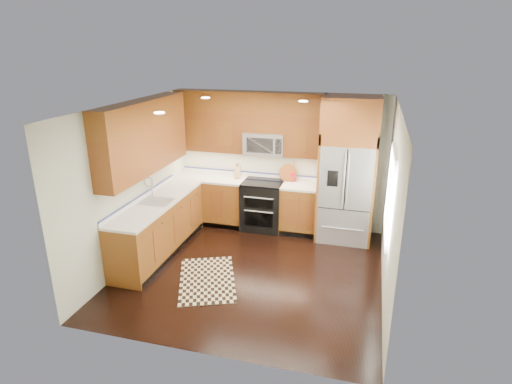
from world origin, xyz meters
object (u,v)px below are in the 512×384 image
(knife_block, at_px, (238,172))
(refrigerator, at_px, (347,170))
(range, at_px, (263,205))
(utensil_crock, at_px, (293,174))
(rug, at_px, (207,279))

(knife_block, bearing_deg, refrigerator, -5.18)
(range, bearing_deg, refrigerator, -1.40)
(knife_block, bearing_deg, range, -15.49)
(refrigerator, xyz_separation_m, utensil_crock, (-1.03, 0.27, -0.23))
(knife_block, xyz_separation_m, utensil_crock, (1.08, 0.08, 0.02))
(rug, relative_size, knife_block, 4.77)
(refrigerator, distance_m, utensil_crock, 1.08)
(rug, xyz_separation_m, utensil_crock, (0.86, 2.34, 1.07))
(range, height_order, utensil_crock, utensil_crock)
(range, height_order, refrigerator, refrigerator)
(refrigerator, bearing_deg, range, 178.60)
(refrigerator, height_order, utensil_crock, refrigerator)
(range, height_order, knife_block, knife_block)
(rug, bearing_deg, utensil_crock, 47.73)
(range, xyz_separation_m, utensil_crock, (0.52, 0.23, 0.60))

